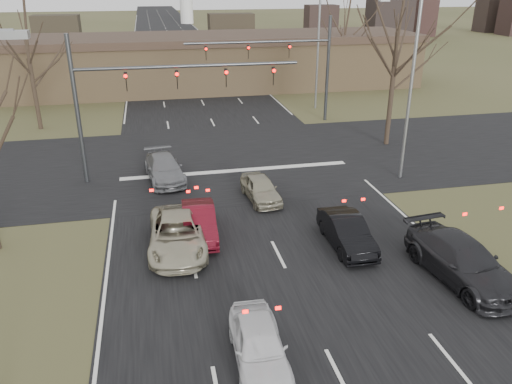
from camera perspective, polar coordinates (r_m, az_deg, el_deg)
ground at (r=18.36m, az=4.93°, el=-11.79°), size 360.00×360.00×0.00m
road_main at (r=75.22m, az=-8.65°, el=14.93°), size 14.00×300.00×0.02m
road_cross at (r=31.50m, az=-2.87°, el=3.72°), size 200.00×14.00×0.02m
building at (r=53.33m, az=-4.89°, el=14.67°), size 42.40×10.40×5.30m
mast_arm_near at (r=27.88m, az=-13.27°, el=11.36°), size 12.12×0.24×8.00m
mast_arm_far at (r=39.25m, az=4.26°, el=15.10°), size 11.12×0.24×8.00m
streetlight_right_near at (r=28.24m, az=17.06°, el=12.18°), size 2.34×0.25×10.00m
streetlight_right_far at (r=43.90m, az=6.90°, el=16.61°), size 2.34×0.25×10.00m
tree_right_near at (r=34.16m, az=16.21°, el=19.66°), size 6.90×6.90×11.50m
tree_left_far at (r=40.34m, az=-25.06°, el=16.66°), size 5.70×5.70×9.50m
tree_right_far at (r=53.21m, az=10.24°, el=19.03°), size 5.40×5.40×9.00m
car_silver_suv at (r=21.14m, az=-8.98°, el=-4.73°), size 2.57×5.17×1.41m
car_white_sedan at (r=15.27m, az=0.34°, el=-17.04°), size 1.64×3.81×1.28m
car_black_hatch at (r=21.44m, az=10.32°, el=-4.52°), size 1.46×4.05×1.33m
car_charcoal_sedan at (r=20.40m, az=22.49°, el=-7.26°), size 2.71×5.50×1.54m
car_grey_ahead at (r=28.58m, az=-10.44°, el=2.68°), size 2.43×4.81×1.34m
car_red_ahead at (r=22.06m, az=-6.52°, el=-3.45°), size 1.58×4.11×1.34m
car_silver_ahead at (r=25.52m, az=0.54°, el=0.40°), size 1.77×3.74×1.24m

